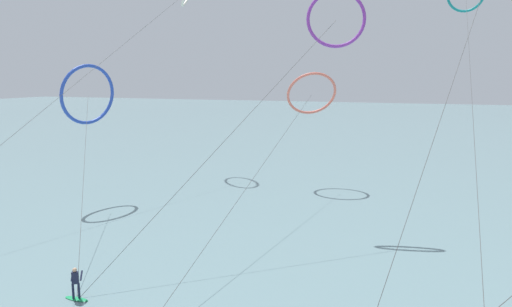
{
  "coord_description": "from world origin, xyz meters",
  "views": [
    {
      "loc": [
        9.0,
        -3.26,
        11.22
      ],
      "look_at": [
        0.0,
        21.0,
        6.91
      ],
      "focal_mm": 32.25,
      "sensor_mm": 36.0,
      "label": 1
    }
  ],
  "objects_px": {
    "kite_violet": "(336,19)",
    "surfer_emerald": "(76,286)",
    "kite_cobalt": "(88,95)",
    "kite_coral": "(311,94)"
  },
  "relations": [
    {
      "from": "kite_violet",
      "to": "surfer_emerald",
      "type": "bearing_deg",
      "value": -133.01
    },
    {
      "from": "surfer_emerald",
      "to": "kite_violet",
      "type": "relative_size",
      "value": 0.09
    },
    {
      "from": "surfer_emerald",
      "to": "kite_cobalt",
      "type": "relative_size",
      "value": 0.09
    },
    {
      "from": "kite_cobalt",
      "to": "kite_violet",
      "type": "bearing_deg",
      "value": 111.2
    },
    {
      "from": "surfer_emerald",
      "to": "kite_cobalt",
      "type": "distance_m",
      "value": 21.29
    },
    {
      "from": "kite_violet",
      "to": "kite_cobalt",
      "type": "height_order",
      "value": "kite_violet"
    },
    {
      "from": "kite_cobalt",
      "to": "kite_coral",
      "type": "relative_size",
      "value": 0.51
    },
    {
      "from": "surfer_emerald",
      "to": "kite_coral",
      "type": "height_order",
      "value": "kite_coral"
    },
    {
      "from": "surfer_emerald",
      "to": "kite_cobalt",
      "type": "xyz_separation_m",
      "value": [
        -11.65,
        15.44,
        8.89
      ]
    },
    {
      "from": "kite_violet",
      "to": "kite_coral",
      "type": "xyz_separation_m",
      "value": [
        -4.41,
        11.25,
        -5.86
      ]
    }
  ]
}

